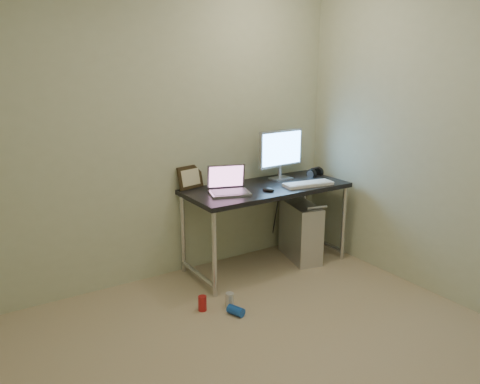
# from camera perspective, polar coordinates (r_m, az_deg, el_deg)

# --- Properties ---
(wall_back) EXTENTS (3.50, 0.02, 2.50)m
(wall_back) POSITION_cam_1_polar(r_m,az_deg,el_deg) (3.88, -10.70, 7.04)
(wall_back) COLOR beige
(wall_back) RESTS_ON ground
(desk) EXTENTS (1.47, 0.64, 0.75)m
(desk) POSITION_cam_1_polar(r_m,az_deg,el_deg) (4.16, 3.21, -0.43)
(desk) COLOR black
(desk) RESTS_ON ground
(tower_computer) EXTENTS (0.35, 0.56, 0.57)m
(tower_computer) POSITION_cam_1_polar(r_m,az_deg,el_deg) (4.46, 7.37, -4.73)
(tower_computer) COLOR silver
(tower_computer) RESTS_ON ground
(cable_a) EXTENTS (0.01, 0.16, 0.69)m
(cable_a) POSITION_cam_1_polar(r_m,az_deg,el_deg) (4.62, 4.47, -2.25)
(cable_a) COLOR black
(cable_a) RESTS_ON ground
(cable_b) EXTENTS (0.02, 0.11, 0.71)m
(cable_b) POSITION_cam_1_polar(r_m,az_deg,el_deg) (4.67, 5.49, -2.36)
(cable_b) COLOR black
(cable_b) RESTS_ON ground
(can_red) EXTENTS (0.08, 0.08, 0.12)m
(can_red) POSITION_cam_1_polar(r_m,az_deg,el_deg) (3.61, -4.61, -13.38)
(can_red) COLOR red
(can_red) RESTS_ON ground
(can_white) EXTENTS (0.08, 0.08, 0.11)m
(can_white) POSITION_cam_1_polar(r_m,az_deg,el_deg) (3.65, -1.27, -13.02)
(can_white) COLOR silver
(can_white) RESTS_ON ground
(can_blue) EXTENTS (0.11, 0.14, 0.07)m
(can_blue) POSITION_cam_1_polar(r_m,az_deg,el_deg) (3.55, -0.51, -14.26)
(can_blue) COLOR blue
(can_blue) RESTS_ON ground
(laptop) EXTENTS (0.39, 0.35, 0.23)m
(laptop) POSITION_cam_1_polar(r_m,az_deg,el_deg) (3.91, -1.44, 0.69)
(laptop) COLOR #B4B4BC
(laptop) RESTS_ON desk
(monitor) EXTENTS (0.49, 0.16, 0.46)m
(monitor) POSITION_cam_1_polar(r_m,az_deg,el_deg) (4.35, 5.02, 5.04)
(monitor) COLOR #B4B4BC
(monitor) RESTS_ON desk
(keyboard) EXTENTS (0.47, 0.21, 0.03)m
(keyboard) POSITION_cam_1_polar(r_m,az_deg,el_deg) (4.19, 8.31, 0.97)
(keyboard) COLOR white
(keyboard) RESTS_ON desk
(mouse_right) EXTENTS (0.08, 0.12, 0.04)m
(mouse_right) POSITION_cam_1_polar(r_m,az_deg,el_deg) (4.41, 10.32, 1.65)
(mouse_right) COLOR black
(mouse_right) RESTS_ON desk
(mouse_left) EXTENTS (0.10, 0.13, 0.04)m
(mouse_left) POSITION_cam_1_polar(r_m,az_deg,el_deg) (3.97, 3.47, 0.37)
(mouse_left) COLOR black
(mouse_left) RESTS_ON desk
(headphones) EXTENTS (0.17, 0.10, 0.10)m
(headphones) POSITION_cam_1_polar(r_m,az_deg,el_deg) (4.58, 9.14, 2.31)
(headphones) COLOR black
(headphones) RESTS_ON desk
(picture_frame) EXTENTS (0.26, 0.12, 0.20)m
(picture_frame) POSITION_cam_1_polar(r_m,az_deg,el_deg) (4.05, -6.10, 1.82)
(picture_frame) COLOR black
(picture_frame) RESTS_ON desk
(webcam) EXTENTS (0.04, 0.04, 0.12)m
(webcam) POSITION_cam_1_polar(r_m,az_deg,el_deg) (4.12, -3.24, 1.89)
(webcam) COLOR silver
(webcam) RESTS_ON desk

